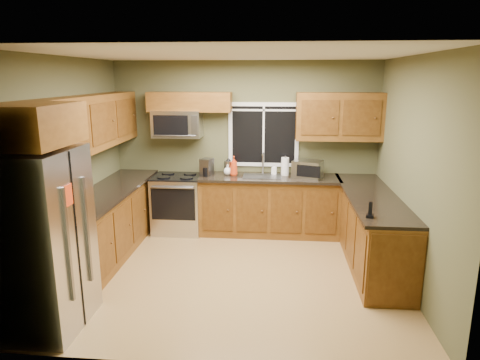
# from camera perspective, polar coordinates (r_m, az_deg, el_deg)

# --- Properties ---
(floor) EXTENTS (4.20, 4.20, 0.00)m
(floor) POSITION_cam_1_polar(r_m,az_deg,el_deg) (5.60, -0.84, -12.36)
(floor) COLOR olive
(floor) RESTS_ON ground
(ceiling) EXTENTS (4.20, 4.20, 0.00)m
(ceiling) POSITION_cam_1_polar(r_m,az_deg,el_deg) (5.04, -0.96, 16.43)
(ceiling) COLOR white
(ceiling) RESTS_ON back_wall
(back_wall) EXTENTS (4.20, 0.00, 4.20)m
(back_wall) POSITION_cam_1_polar(r_m,az_deg,el_deg) (6.91, 0.65, 4.45)
(back_wall) COLOR brown
(back_wall) RESTS_ON ground
(front_wall) EXTENTS (4.20, 0.00, 4.20)m
(front_wall) POSITION_cam_1_polar(r_m,az_deg,el_deg) (3.43, -4.02, -5.20)
(front_wall) COLOR brown
(front_wall) RESTS_ON ground
(left_wall) EXTENTS (0.00, 3.60, 3.60)m
(left_wall) POSITION_cam_1_polar(r_m,az_deg,el_deg) (5.76, -22.17, 1.56)
(left_wall) COLOR brown
(left_wall) RESTS_ON ground
(right_wall) EXTENTS (0.00, 3.60, 3.60)m
(right_wall) POSITION_cam_1_polar(r_m,az_deg,el_deg) (5.36, 22.03, 0.74)
(right_wall) COLOR brown
(right_wall) RESTS_ON ground
(window) EXTENTS (1.12, 0.03, 1.02)m
(window) POSITION_cam_1_polar(r_m,az_deg,el_deg) (6.85, 3.16, 6.06)
(window) COLOR white
(window) RESTS_ON back_wall
(base_cabinets_left) EXTENTS (0.60, 2.65, 0.90)m
(base_cabinets_left) POSITION_cam_1_polar(r_m,az_deg,el_deg) (6.28, -17.04, -5.59)
(base_cabinets_left) COLOR brown
(base_cabinets_left) RESTS_ON ground
(countertop_left) EXTENTS (0.65, 2.65, 0.04)m
(countertop_left) POSITION_cam_1_polar(r_m,az_deg,el_deg) (6.14, -17.12, -1.46)
(countertop_left) COLOR black
(countertop_left) RESTS_ON base_cabinets_left
(base_cabinets_back) EXTENTS (2.17, 0.60, 0.90)m
(base_cabinets_back) POSITION_cam_1_polar(r_m,az_deg,el_deg) (6.81, 3.92, -3.51)
(base_cabinets_back) COLOR brown
(base_cabinets_back) RESTS_ON ground
(countertop_back) EXTENTS (2.17, 0.65, 0.04)m
(countertop_back) POSITION_cam_1_polar(r_m,az_deg,el_deg) (6.66, 3.98, 0.29)
(countertop_back) COLOR black
(countertop_back) RESTS_ON base_cabinets_back
(base_cabinets_peninsula) EXTENTS (0.60, 2.52, 0.90)m
(base_cabinets_peninsula) POSITION_cam_1_polar(r_m,az_deg,el_deg) (6.04, 17.06, -6.39)
(base_cabinets_peninsula) COLOR brown
(base_cabinets_peninsula) RESTS_ON ground
(countertop_peninsula) EXTENTS (0.65, 2.50, 0.04)m
(countertop_peninsula) POSITION_cam_1_polar(r_m,az_deg,el_deg) (5.90, 17.13, -2.06)
(countertop_peninsula) COLOR black
(countertop_peninsula) RESTS_ON base_cabinets_peninsula
(upper_cabinets_left) EXTENTS (0.33, 2.65, 0.72)m
(upper_cabinets_left) POSITION_cam_1_polar(r_m,az_deg,el_deg) (6.04, -19.17, 7.24)
(upper_cabinets_left) COLOR brown
(upper_cabinets_left) RESTS_ON left_wall
(upper_cabinets_back_left) EXTENTS (1.30, 0.33, 0.30)m
(upper_cabinets_back_left) POSITION_cam_1_polar(r_m,az_deg,el_deg) (6.79, -6.73, 10.31)
(upper_cabinets_back_left) COLOR brown
(upper_cabinets_back_left) RESTS_ON back_wall
(upper_cabinets_back_right) EXTENTS (1.30, 0.33, 0.72)m
(upper_cabinets_back_right) POSITION_cam_1_polar(r_m,az_deg,el_deg) (6.73, 13.08, 8.23)
(upper_cabinets_back_right) COLOR brown
(upper_cabinets_back_right) RESTS_ON back_wall
(upper_cabinet_over_fridge) EXTENTS (0.72, 0.90, 0.38)m
(upper_cabinet_over_fridge) POSITION_cam_1_polar(r_m,az_deg,el_deg) (4.36, -26.42, 6.63)
(upper_cabinet_over_fridge) COLOR brown
(upper_cabinet_over_fridge) RESTS_ON left_wall
(refrigerator) EXTENTS (0.74, 0.90, 1.80)m
(refrigerator) POSITION_cam_1_polar(r_m,az_deg,el_deg) (4.61, -24.92, -7.40)
(refrigerator) COLOR #B7B7BC
(refrigerator) RESTS_ON ground
(range) EXTENTS (0.76, 0.69, 0.94)m
(range) POSITION_cam_1_polar(r_m,az_deg,el_deg) (6.95, -8.25, -3.09)
(range) COLOR #B7B7BC
(range) RESTS_ON ground
(microwave) EXTENTS (0.76, 0.41, 0.42)m
(microwave) POSITION_cam_1_polar(r_m,az_deg,el_deg) (6.83, -8.36, 7.41)
(microwave) COLOR #B7B7BC
(microwave) RESTS_ON back_wall
(sink) EXTENTS (0.60, 0.42, 0.36)m
(sink) POSITION_cam_1_polar(r_m,az_deg,el_deg) (6.67, 3.00, 0.62)
(sink) COLOR slate
(sink) RESTS_ON countertop_back
(toaster_oven) EXTENTS (0.51, 0.46, 0.27)m
(toaster_oven) POSITION_cam_1_polar(r_m,az_deg,el_deg) (6.63, 9.01, 1.45)
(toaster_oven) COLOR #B7B7BC
(toaster_oven) RESTS_ON countertop_back
(coffee_maker) EXTENTS (0.21, 0.25, 0.27)m
(coffee_maker) POSITION_cam_1_polar(r_m,az_deg,el_deg) (6.69, -4.46, 1.64)
(coffee_maker) COLOR slate
(coffee_maker) RESTS_ON countertop_back
(kettle) EXTENTS (0.19, 0.19, 0.26)m
(kettle) POSITION_cam_1_polar(r_m,az_deg,el_deg) (6.80, -1.55, 1.82)
(kettle) COLOR #B7B7BC
(kettle) RESTS_ON countertop_back
(paper_towel_roll) EXTENTS (0.16, 0.16, 0.31)m
(paper_towel_roll) POSITION_cam_1_polar(r_m,az_deg,el_deg) (6.75, 6.02, 1.82)
(paper_towel_roll) COLOR white
(paper_towel_roll) RESTS_ON countertop_back
(soap_bottle_a) EXTENTS (0.14, 0.14, 0.31)m
(soap_bottle_a) POSITION_cam_1_polar(r_m,az_deg,el_deg) (6.69, -0.83, 1.90)
(soap_bottle_a) COLOR red
(soap_bottle_a) RESTS_ON countertop_back
(soap_bottle_b) EXTENTS (0.09, 0.09, 0.17)m
(soap_bottle_b) POSITION_cam_1_polar(r_m,az_deg,el_deg) (6.80, 4.58, 1.47)
(soap_bottle_b) COLOR white
(soap_bottle_b) RESTS_ON countertop_back
(soap_bottle_c) EXTENTS (0.14, 0.14, 0.16)m
(soap_bottle_c) POSITION_cam_1_polar(r_m,az_deg,el_deg) (6.75, -1.64, 1.38)
(soap_bottle_c) COLOR white
(soap_bottle_c) RESTS_ON countertop_back
(cordless_phone) EXTENTS (0.10, 0.10, 0.18)m
(cordless_phone) POSITION_cam_1_polar(r_m,az_deg,el_deg) (4.93, 16.96, -4.20)
(cordless_phone) COLOR black
(cordless_phone) RESTS_ON countertop_peninsula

